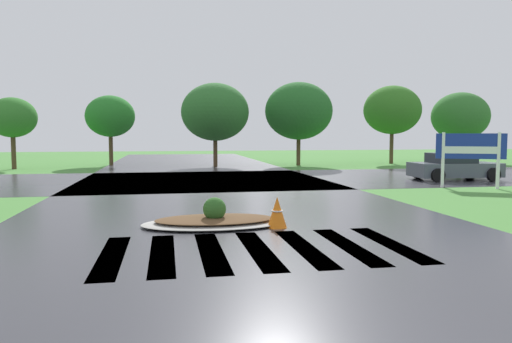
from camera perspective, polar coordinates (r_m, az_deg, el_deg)
name	(u,v)px	position (r m, az deg, el deg)	size (l,w,h in m)	color
asphalt_roadway	(228,211)	(13.74, -3.34, -4.75)	(11.55, 80.00, 0.01)	#35353A
asphalt_cross_road	(203,180)	(23.24, -6.32, -1.00)	(90.00, 10.40, 0.01)	#35353A
crosswalk_stripes	(258,249)	(9.27, 0.28, -9.24)	(5.85, 3.23, 0.01)	white
estate_billboard	(471,149)	(21.41, 24.11, 2.40)	(2.39, 1.32, 2.28)	white
median_island	(215,220)	(11.69, -4.93, -5.75)	(3.49, 1.91, 0.68)	#9E9B93
car_white_sedan	(454,167)	(24.95, 22.42, 0.47)	(4.14, 2.28, 1.30)	#4C545B
traffic_cone	(277,213)	(11.33, 2.52, -4.90)	(0.47, 0.47, 0.73)	orange
background_treeline	(301,113)	(34.72, 5.40, 6.92)	(35.84, 6.45, 5.83)	#4C3823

